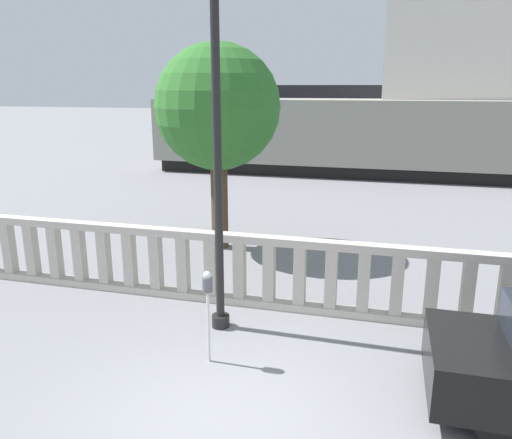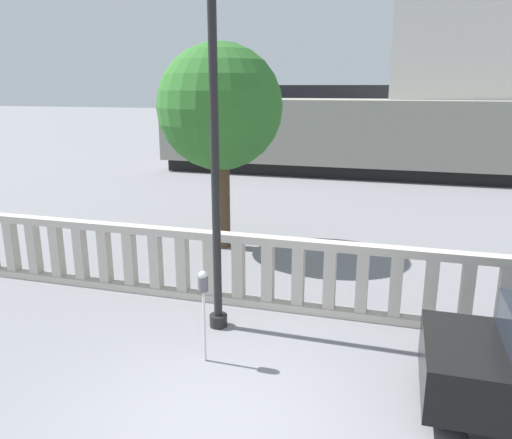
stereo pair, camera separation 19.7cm
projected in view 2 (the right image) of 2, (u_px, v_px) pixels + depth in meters
The scene contains 7 objects.
ground_plane at pixel (218, 427), 5.85m from camera, with size 160.00×160.00×0.00m, color slate.
balustrade at pixel (283, 274), 8.78m from camera, with size 15.40×0.24×1.33m.
lamppost at pixel (213, 66), 7.25m from camera, with size 0.43×0.43×6.57m.
parking_meter at pixel (203, 291), 6.99m from camera, with size 0.14×0.14×1.39m.
train_near at pixel (449, 138), 20.98m from camera, with size 24.84×3.16×3.91m.
train_far at pixel (452, 121), 27.16m from camera, with size 26.77×2.97×4.53m.
tree_left at pixel (220, 108), 11.57m from camera, with size 2.92×2.92×4.86m.
Camera 2 is at (1.82, -4.70, 3.87)m, focal length 35.00 mm.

